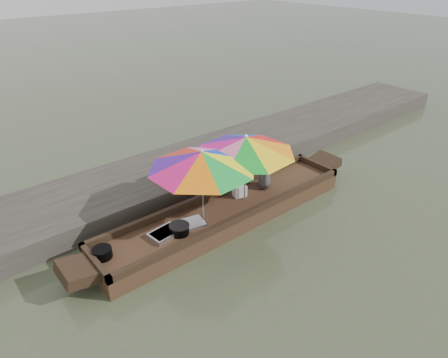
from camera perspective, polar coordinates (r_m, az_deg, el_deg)
water at (r=8.80m, az=0.41°, el=-5.96°), size 80.00×80.00×0.00m
dock at (r=10.21m, az=-7.47°, el=0.71°), size 22.00×2.20×0.50m
boat_hull at (r=8.70m, az=0.42°, el=-5.01°), size 6.04×1.20×0.35m
cooking_pot at (r=7.54m, az=-17.00°, el=-10.06°), size 0.35×0.35×0.18m
tray_crayfish at (r=7.83m, az=-8.46°, el=-7.72°), size 0.63×0.47×0.09m
tray_scallop at (r=8.06m, az=-4.94°, el=-6.44°), size 0.66×0.52×0.06m
charcoal_grill at (r=7.83m, az=-6.38°, el=-7.19°), size 0.38×0.38×0.18m
supply_bag at (r=8.95m, az=2.24°, el=-1.68°), size 0.33×0.28×0.26m
vendor at (r=9.16m, az=5.85°, el=1.69°), size 0.60×0.58×1.03m
umbrella_bow at (r=7.87m, az=-3.08°, el=-0.87°), size 2.70×2.70×1.55m
umbrella_stern at (r=8.50m, az=3.05°, el=1.52°), size 2.64×2.64×1.55m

